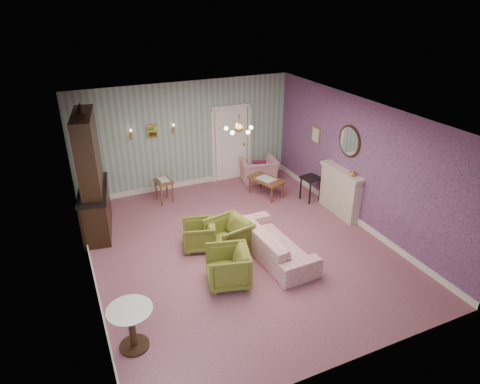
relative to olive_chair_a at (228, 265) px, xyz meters
name	(u,v)px	position (x,y,z in m)	size (l,w,h in m)	color
floor	(239,247)	(0.69, 1.03, -0.40)	(7.00, 7.00, 0.00)	#99596C
ceiling	(239,115)	(0.69, 1.03, 2.50)	(7.00, 7.00, 0.00)	white
wall_back	(186,136)	(0.69, 4.53, 1.05)	(6.00, 6.00, 0.00)	gray
wall_front	(347,288)	(0.69, -2.47, 1.05)	(6.00, 6.00, 0.00)	gray
wall_left	(82,216)	(-2.31, 1.03, 1.05)	(7.00, 7.00, 0.00)	gray
wall_right	(360,163)	(3.69, 1.03, 1.05)	(7.00, 7.00, 0.00)	gray
wall_right_floral	(359,163)	(3.68, 1.03, 1.05)	(7.00, 7.00, 0.00)	#C2619A
door	(231,143)	(1.99, 4.49, 0.68)	(1.12, 0.12, 2.16)	white
olive_chair_a	(228,265)	(0.00, 0.00, 0.00)	(0.77, 0.72, 0.79)	olive
olive_chair_b	(228,235)	(0.41, 0.96, 0.01)	(0.80, 0.75, 0.82)	olive
olive_chair_c	(199,234)	(-0.10, 1.37, -0.06)	(0.66, 0.62, 0.68)	olive
sofa_chintz	(275,238)	(1.22, 0.45, 0.03)	(2.17, 0.63, 0.85)	#AC4569
wingback_chair	(258,166)	(2.64, 4.02, 0.04)	(1.01, 0.65, 0.88)	#AC4569
dresser	(90,172)	(-1.96, 3.01, 1.05)	(0.60, 1.74, 2.90)	black
fireplace	(340,192)	(3.55, 1.43, 0.18)	(0.30, 1.40, 1.16)	beige
mantel_vase	(353,173)	(3.53, 1.03, 0.84)	(0.15, 0.15, 0.15)	gold
oval_mirror	(349,141)	(3.65, 1.43, 1.45)	(0.04, 0.76, 0.84)	white
framed_print	(316,135)	(3.66, 2.78, 1.20)	(0.04, 0.34, 0.42)	gold
coffee_table	(266,187)	(2.38, 3.04, -0.15)	(0.53, 0.95, 0.49)	brown
side_table_black	(310,189)	(3.30, 2.32, -0.07)	(0.44, 0.44, 0.66)	black
pedestal_table	(132,328)	(-1.94, -0.86, -0.02)	(0.69, 0.69, 0.75)	black
nesting_table	(164,190)	(-0.19, 3.81, -0.07)	(0.39, 0.50, 0.65)	brown
gilt_mirror_back	(152,132)	(-0.21, 4.49, 1.30)	(0.28, 0.06, 0.36)	gold
sconce_left	(131,135)	(-0.76, 4.47, 1.30)	(0.16, 0.12, 0.30)	gold
sconce_right	(173,129)	(0.34, 4.47, 1.30)	(0.16, 0.12, 0.30)	gold
chandelier	(239,129)	(0.69, 1.03, 2.23)	(0.56, 0.56, 0.36)	gold
burgundy_cushion	(259,167)	(2.59, 3.87, 0.08)	(0.38, 0.10, 0.38)	maroon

